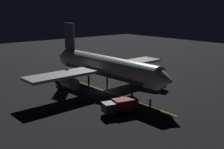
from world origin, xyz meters
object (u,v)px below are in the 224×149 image
at_px(airliner, 104,66).
at_px(catering_truck, 149,82).
at_px(traffic_cone_under_wing, 108,112).
at_px(traffic_cone_near_left, 132,89).
at_px(traffic_cone_near_right, 165,93).
at_px(ground_crew_worker, 150,104).
at_px(baggage_truck, 121,106).
at_px(traffic_cone_far, 105,103).

relative_size(airliner, catering_truck, 5.20).
xyz_separation_m(catering_truck, traffic_cone_under_wing, (15.96, 5.92, -1.03)).
relative_size(traffic_cone_near_left, traffic_cone_near_right, 1.00).
bearing_deg(traffic_cone_near_right, ground_crew_worker, 23.05).
height_order(baggage_truck, traffic_cone_near_right, baggage_truck).
distance_m(baggage_truck, traffic_cone_near_right, 12.87).
distance_m(catering_truck, ground_crew_worker, 12.66).
bearing_deg(traffic_cone_near_right, traffic_cone_near_left, -67.10).
bearing_deg(baggage_truck, catering_truck, -153.76).
bearing_deg(airliner, traffic_cone_under_wing, 54.00).
bearing_deg(traffic_cone_near_right, airliner, -57.94).
distance_m(baggage_truck, traffic_cone_under_wing, 2.35).
xyz_separation_m(airliner, baggage_truck, (6.17, 12.14, -3.52)).
distance_m(catering_truck, traffic_cone_near_left, 4.18).
bearing_deg(baggage_truck, traffic_cone_far, -97.46).
bearing_deg(traffic_cone_under_wing, airliner, -126.00).
bearing_deg(airliner, traffic_cone_near_right, 122.06).
xyz_separation_m(baggage_truck, traffic_cone_far, (-0.61, -4.67, -0.90)).
distance_m(ground_crew_worker, traffic_cone_far, 7.65).
bearing_deg(airliner, baggage_truck, 63.06).
bearing_deg(catering_truck, traffic_cone_near_left, -14.00).
distance_m(traffic_cone_near_left, traffic_cone_near_right, 6.76).
bearing_deg(traffic_cone_under_wing, baggage_truck, 152.75).
bearing_deg(catering_truck, ground_crew_worker, 42.99).
xyz_separation_m(baggage_truck, catering_truck, (-14.03, -6.92, 0.12)).
xyz_separation_m(ground_crew_worker, traffic_cone_near_right, (-7.95, -3.38, -0.64)).
height_order(baggage_truck, traffic_cone_under_wing, baggage_truck).
relative_size(airliner, traffic_cone_under_wing, 62.08).
bearing_deg(airliner, traffic_cone_near_left, 132.80).
relative_size(traffic_cone_near_left, traffic_cone_under_wing, 1.00).
relative_size(catering_truck, ground_crew_worker, 3.77).
height_order(baggage_truck, traffic_cone_far, baggage_truck).
xyz_separation_m(baggage_truck, traffic_cone_near_left, (-10.09, -7.90, -0.90)).
bearing_deg(ground_crew_worker, traffic_cone_near_right, -156.95).
distance_m(ground_crew_worker, traffic_cone_near_left, 11.00).
distance_m(catering_truck, traffic_cone_far, 13.64).
height_order(airliner, traffic_cone_near_left, airliner).
relative_size(traffic_cone_near_left, traffic_cone_far, 1.00).
height_order(ground_crew_worker, traffic_cone_near_left, ground_crew_worker).
bearing_deg(traffic_cone_near_left, catering_truck, 166.00).
relative_size(baggage_truck, traffic_cone_near_left, 10.61).
bearing_deg(catering_truck, airliner, -33.60).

